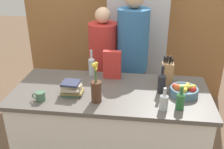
{
  "coord_description": "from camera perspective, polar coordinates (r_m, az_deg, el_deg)",
  "views": [
    {
      "loc": [
        0.28,
        -2.18,
        2.13
      ],
      "look_at": [
        0.0,
        0.1,
        1.05
      ],
      "focal_mm": 42.0,
      "sensor_mm": 36.0,
      "label": 1
    }
  ],
  "objects": [
    {
      "name": "kitchen_island",
      "position": [
        2.75,
        -0.27,
        -12.04
      ],
      "size": [
        1.87,
        0.84,
        0.93
      ],
      "color": "silver",
      "rests_on": "ground_plane"
    },
    {
      "name": "back_wall_wood",
      "position": [
        4.02,
        2.93,
        13.09
      ],
      "size": [
        3.07,
        0.12,
        2.6
      ],
      "color": "#9E6B3D",
      "rests_on": "ground_plane"
    },
    {
      "name": "refrigerator",
      "position": [
        3.74,
        5.53,
        7.25
      ],
      "size": [
        0.77,
        0.62,
        1.99
      ],
      "color": "#B7B7BC",
      "rests_on": "ground_plane"
    },
    {
      "name": "fruit_bowl",
      "position": [
        2.49,
        15.34,
        -3.33
      ],
      "size": [
        0.26,
        0.26,
        0.11
      ],
      "color": "slate",
      "rests_on": "kitchen_island"
    },
    {
      "name": "knife_block",
      "position": [
        2.65,
        11.91,
        0.36
      ],
      "size": [
        0.11,
        0.09,
        0.29
      ],
      "color": "#A87A4C",
      "rests_on": "kitchen_island"
    },
    {
      "name": "flower_vase",
      "position": [
        2.27,
        -3.45,
        -3.28
      ],
      "size": [
        0.09,
        0.09,
        0.38
      ],
      "color": "#4C2D1E",
      "rests_on": "kitchen_island"
    },
    {
      "name": "cereal_box",
      "position": [
        2.69,
        0.01,
        2.14
      ],
      "size": [
        0.18,
        0.07,
        0.3
      ],
      "color": "red",
      "rests_on": "kitchen_island"
    },
    {
      "name": "coffee_mug",
      "position": [
        2.41,
        -15.39,
        -4.58
      ],
      "size": [
        0.12,
        0.08,
        0.08
      ],
      "color": "#42664C",
      "rests_on": "kitchen_island"
    },
    {
      "name": "book_stack",
      "position": [
        2.43,
        -8.76,
        -2.95
      ],
      "size": [
        0.2,
        0.17,
        0.13
      ],
      "color": "#3D6047",
      "rests_on": "kitchen_island"
    },
    {
      "name": "bottle_oil",
      "position": [
        2.46,
        10.79,
        -1.65
      ],
      "size": [
        0.07,
        0.07,
        0.27
      ],
      "color": "black",
      "rests_on": "kitchen_island"
    },
    {
      "name": "bottle_vinegar",
      "position": [
        2.22,
        11.24,
        -5.68
      ],
      "size": [
        0.07,
        0.07,
        0.2
      ],
      "color": "#B2BCC1",
      "rests_on": "kitchen_island"
    },
    {
      "name": "bottle_wine",
      "position": [
        2.78,
        -4.45,
        2.03
      ],
      "size": [
        0.07,
        0.07,
        0.28
      ],
      "color": "#B2BCC1",
      "rests_on": "kitchen_island"
    },
    {
      "name": "bottle_water",
      "position": [
        2.25,
        14.67,
        -5.42
      ],
      "size": [
        0.07,
        0.07,
        0.21
      ],
      "color": "#286633",
      "rests_on": "kitchen_island"
    },
    {
      "name": "person_at_sink",
      "position": [
        3.21,
        -1.85,
        2.18
      ],
      "size": [
        0.35,
        0.35,
        1.58
      ],
      "rotation": [
        0.0,
        0.0,
        0.48
      ],
      "color": "#383842",
      "rests_on": "ground_plane"
    },
    {
      "name": "person_in_blue",
      "position": [
        3.11,
        4.44,
        3.7
      ],
      "size": [
        0.36,
        0.36,
        1.78
      ],
      "rotation": [
        0.0,
        0.0,
        -0.38
      ],
      "color": "#383842",
      "rests_on": "ground_plane"
    }
  ]
}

